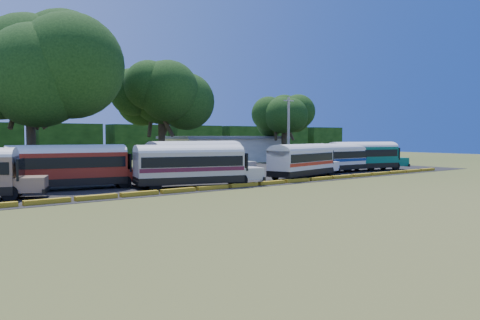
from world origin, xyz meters
TOP-DOWN VIEW (x-y plane):
  - ground at (0.00, 0.00)m, footprint 160.00×160.00m
  - asphalt_strip at (1.00, 12.00)m, footprint 64.00×24.00m
  - curb at (-0.00, 1.00)m, footprint 53.70×0.45m
  - terminal_building at (18.00, 30.00)m, footprint 19.00×9.00m
  - treeline_backdrop at (0.00, 48.00)m, footprint 130.00×4.00m
  - bus_red at (-12.92, 7.54)m, footprint 10.62×4.29m
  - bus_cream_west at (-4.89, 3.25)m, footprint 10.58×5.15m
  - bus_cream_east at (-1.32, 8.03)m, footprint 10.97×2.89m
  - bus_white_red at (7.67, 3.44)m, footprint 10.27×4.75m
  - bus_white_blue at (16.57, 5.88)m, footprint 9.84×2.74m
  - bus_teal at (20.05, 5.63)m, footprint 10.53×4.88m
  - tree_west at (-13.44, 16.61)m, footprint 12.10×12.10m
  - tree_center at (2.44, 21.59)m, footprint 9.70×9.70m
  - tree_east at (24.90, 24.17)m, footprint 7.08×7.08m
  - utility_pole at (14.21, 12.16)m, footprint 1.60×0.30m

SIDE VIEW (x-z plane):
  - ground at x=0.00m, z-range 0.00..0.00m
  - asphalt_strip at x=1.00m, z-range 0.00..0.02m
  - curb at x=0.00m, z-range 0.00..0.30m
  - bus_white_blue at x=16.57m, z-range 0.21..3.42m
  - bus_white_red at x=7.67m, z-range 0.21..3.49m
  - bus_cream_west at x=-4.89m, z-range 0.22..3.60m
  - bus_teal at x=20.05m, z-range 0.25..3.61m
  - bus_red at x=-12.92m, z-range 0.25..3.65m
  - bus_cream_east at x=-1.32m, z-range 0.23..3.83m
  - terminal_building at x=18.00m, z-range 0.03..4.03m
  - treeline_backdrop at x=0.00m, z-range 0.00..6.00m
  - utility_pole at x=14.21m, z-range 0.11..8.76m
  - tree_east at x=24.90m, z-range 2.48..12.79m
  - tree_center at x=2.44m, z-range 2.66..15.20m
  - tree_west at x=-13.44m, z-range 2.97..17.85m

